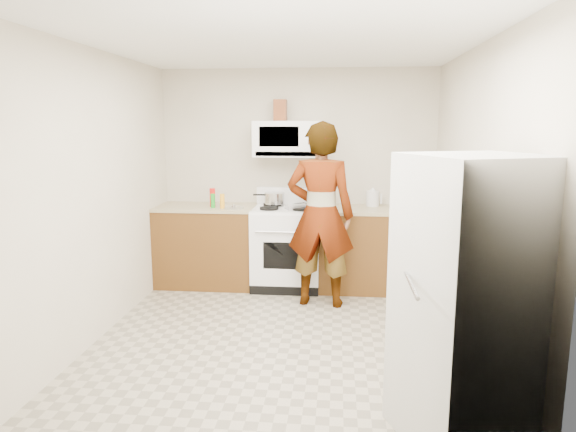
# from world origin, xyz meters

# --- Properties ---
(floor) EXTENTS (3.60, 3.60, 0.00)m
(floor) POSITION_xyz_m (0.00, 0.00, 0.00)
(floor) COLOR gray
(floor) RESTS_ON ground
(back_wall) EXTENTS (3.20, 0.02, 2.50)m
(back_wall) POSITION_xyz_m (0.00, 1.79, 1.25)
(back_wall) COLOR beige
(back_wall) RESTS_ON floor
(right_wall) EXTENTS (0.02, 3.60, 2.50)m
(right_wall) POSITION_xyz_m (1.59, 0.00, 1.25)
(right_wall) COLOR beige
(right_wall) RESTS_ON floor
(cabinet_left) EXTENTS (1.12, 0.62, 0.90)m
(cabinet_left) POSITION_xyz_m (-1.04, 1.49, 0.45)
(cabinet_left) COLOR brown
(cabinet_left) RESTS_ON floor
(counter_left) EXTENTS (1.14, 0.64, 0.03)m
(counter_left) POSITION_xyz_m (-1.04, 1.49, 0.92)
(counter_left) COLOR tan
(counter_left) RESTS_ON cabinet_left
(cabinet_right) EXTENTS (0.80, 0.62, 0.90)m
(cabinet_right) POSITION_xyz_m (0.68, 1.49, 0.45)
(cabinet_right) COLOR brown
(cabinet_right) RESTS_ON floor
(counter_right) EXTENTS (0.82, 0.64, 0.03)m
(counter_right) POSITION_xyz_m (0.68, 1.49, 0.92)
(counter_right) COLOR tan
(counter_right) RESTS_ON cabinet_right
(gas_range) EXTENTS (0.76, 0.65, 1.13)m
(gas_range) POSITION_xyz_m (-0.10, 1.48, 0.49)
(gas_range) COLOR white
(gas_range) RESTS_ON floor
(microwave) EXTENTS (0.76, 0.38, 0.40)m
(microwave) POSITION_xyz_m (-0.10, 1.61, 1.70)
(microwave) COLOR white
(microwave) RESTS_ON back_wall
(person) EXTENTS (0.73, 0.52, 1.90)m
(person) POSITION_xyz_m (0.30, 0.93, 0.95)
(person) COLOR tan
(person) RESTS_ON floor
(fridge) EXTENTS (0.91, 0.91, 1.70)m
(fridge) POSITION_xyz_m (1.24, -1.34, 0.85)
(fridge) COLOR beige
(fridge) RESTS_ON floor
(kettle) EXTENTS (0.15, 0.15, 0.17)m
(kettle) POSITION_xyz_m (0.88, 1.66, 1.02)
(kettle) COLOR silver
(kettle) RESTS_ON counter_right
(jug) EXTENTS (0.15, 0.15, 0.24)m
(jug) POSITION_xyz_m (-0.19, 1.67, 2.02)
(jug) COLOR brown
(jug) RESTS_ON microwave
(saucepan) EXTENTS (0.30, 0.30, 0.12)m
(saucepan) POSITION_xyz_m (-0.25, 1.60, 1.02)
(saucepan) COLOR #BABBBF
(saucepan) RESTS_ON gas_range
(tray) EXTENTS (0.29, 0.25, 0.05)m
(tray) POSITION_xyz_m (0.03, 1.39, 0.96)
(tray) COLOR silver
(tray) RESTS_ON gas_range
(bottle_spray) EXTENTS (0.08, 0.08, 0.21)m
(bottle_spray) POSITION_xyz_m (-0.94, 1.42, 1.04)
(bottle_spray) COLOR red
(bottle_spray) RESTS_ON counter_left
(bottle_hot_sauce) EXTENTS (0.06, 0.06, 0.16)m
(bottle_hot_sauce) POSITION_xyz_m (-0.81, 1.33, 1.02)
(bottle_hot_sauce) COLOR orange
(bottle_hot_sauce) RESTS_ON counter_left
(bottle_green_cap) EXTENTS (0.05, 0.05, 0.16)m
(bottle_green_cap) POSITION_xyz_m (-0.92, 1.37, 1.01)
(bottle_green_cap) COLOR #1B9522
(bottle_green_cap) RESTS_ON counter_left
(pot_lid) EXTENTS (0.26, 0.26, 0.01)m
(pot_lid) POSITION_xyz_m (-0.69, 1.35, 0.94)
(pot_lid) COLOR white
(pot_lid) RESTS_ON counter_left
(broom) EXTENTS (0.28, 0.14, 1.29)m
(broom) POSITION_xyz_m (1.57, 0.70, 0.65)
(broom) COLOR silver
(broom) RESTS_ON floor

